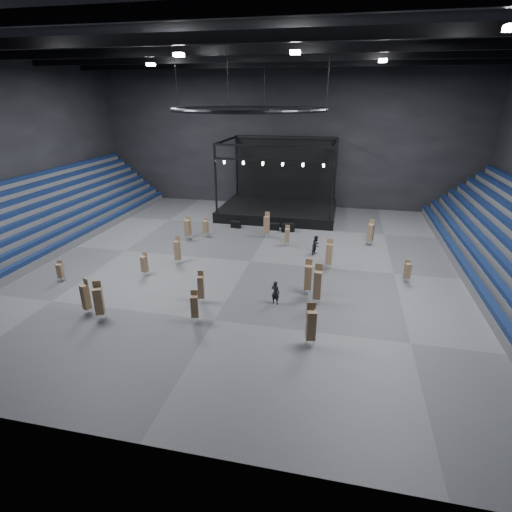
% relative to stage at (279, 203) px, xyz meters
% --- Properties ---
extents(floor, '(50.00, 50.00, 0.00)m').
position_rel_stage_xyz_m(floor, '(-0.00, -16.24, -1.45)').
color(floor, '#4D4E50').
rests_on(floor, ground).
extents(ceiling, '(50.00, 42.00, 0.20)m').
position_rel_stage_xyz_m(ceiling, '(-0.00, -16.24, 16.55)').
color(ceiling, black).
rests_on(ceiling, wall_back).
extents(wall_back, '(50.00, 0.20, 18.00)m').
position_rel_stage_xyz_m(wall_back, '(-0.00, 4.76, 7.55)').
color(wall_back, black).
rests_on(wall_back, ground).
extents(wall_front, '(50.00, 0.20, 18.00)m').
position_rel_stage_xyz_m(wall_front, '(-0.00, -37.24, 7.55)').
color(wall_front, black).
rests_on(wall_front, ground).
extents(bleachers_left, '(7.20, 40.00, 6.40)m').
position_rel_stage_xyz_m(bleachers_left, '(-22.94, -16.24, 0.28)').
color(bleachers_left, '#4E4E51').
rests_on(bleachers_left, floor).
extents(stage, '(14.00, 10.00, 9.20)m').
position_rel_stage_xyz_m(stage, '(0.00, 0.00, 0.00)').
color(stage, black).
rests_on(stage, floor).
extents(truss_ring, '(12.30, 12.30, 5.15)m').
position_rel_stage_xyz_m(truss_ring, '(-0.00, -16.24, 11.55)').
color(truss_ring, black).
rests_on(truss_ring, ceiling).
extents(roof_girders, '(49.00, 30.35, 0.70)m').
position_rel_stage_xyz_m(roof_girders, '(-0.00, -16.24, 15.75)').
color(roof_girders, black).
rests_on(roof_girders, ceiling).
extents(floodlights, '(28.60, 16.60, 0.25)m').
position_rel_stage_xyz_m(floodlights, '(-0.00, -20.24, 15.15)').
color(floodlights, white).
rests_on(floodlights, roof_girders).
extents(flight_case_left, '(1.19, 0.74, 0.74)m').
position_rel_stage_xyz_m(flight_case_left, '(-3.89, -6.82, -1.08)').
color(flight_case_left, black).
rests_on(flight_case_left, floor).
extents(flight_case_mid, '(1.20, 0.69, 0.77)m').
position_rel_stage_xyz_m(flight_case_mid, '(0.51, -6.67, -1.07)').
color(flight_case_mid, black).
rests_on(flight_case_mid, floor).
extents(flight_case_right, '(1.52, 1.15, 0.91)m').
position_rel_stage_xyz_m(flight_case_right, '(2.11, -6.92, -1.00)').
color(flight_case_right, black).
rests_on(flight_case_right, floor).
extents(chair_stack_0, '(0.51, 0.51, 2.43)m').
position_rel_stage_xyz_m(chair_stack_0, '(-1.73, -24.46, -0.22)').
color(chair_stack_0, silver).
rests_on(chair_stack_0, floor).
extents(chair_stack_1, '(0.47, 0.47, 1.77)m').
position_rel_stage_xyz_m(chair_stack_1, '(-14.00, -23.58, -0.50)').
color(chair_stack_1, silver).
rests_on(chair_stack_1, floor).
extents(chair_stack_2, '(0.69, 0.69, 2.60)m').
position_rel_stage_xyz_m(chair_stack_2, '(10.76, -9.39, -0.09)').
color(chair_stack_2, silver).
rests_on(chair_stack_2, floor).
extents(chair_stack_3, '(0.54, 0.54, 1.90)m').
position_rel_stage_xyz_m(chair_stack_3, '(13.29, -17.69, -0.43)').
color(chair_stack_3, silver).
rests_on(chair_stack_3, floor).
extents(chair_stack_4, '(0.62, 0.62, 2.46)m').
position_rel_stage_xyz_m(chair_stack_4, '(-7.74, -11.69, -0.15)').
color(chair_stack_4, silver).
rests_on(chair_stack_4, floor).
extents(chair_stack_5, '(0.54, 0.54, 2.68)m').
position_rel_stage_xyz_m(chair_stack_5, '(6.99, -16.24, -0.07)').
color(chair_stack_5, silver).
rests_on(chair_stack_5, floor).
extents(chair_stack_6, '(0.49, 0.49, 2.54)m').
position_rel_stage_xyz_m(chair_stack_6, '(-6.23, -18.04, -0.16)').
color(chair_stack_6, silver).
rests_on(chair_stack_6, floor).
extents(chair_stack_7, '(0.55, 0.55, 3.05)m').
position_rel_stage_xyz_m(chair_stack_7, '(6.49, -22.91, 0.09)').
color(chair_stack_7, silver).
rests_on(chair_stack_7, floor).
extents(chair_stack_8, '(0.67, 0.67, 2.80)m').
position_rel_stage_xyz_m(chair_stack_8, '(6.50, -28.22, -0.01)').
color(chair_stack_8, silver).
rests_on(chair_stack_8, floor).
extents(chair_stack_9, '(0.59, 0.59, 2.58)m').
position_rel_stage_xyz_m(chair_stack_9, '(-8.84, -27.71, -0.14)').
color(chair_stack_9, silver).
rests_on(chair_stack_9, floor).
extents(chair_stack_10, '(0.73, 0.73, 2.76)m').
position_rel_stage_xyz_m(chair_stack_10, '(-7.51, -28.22, -0.02)').
color(chair_stack_10, silver).
rests_on(chair_stack_10, floor).
extents(chair_stack_11, '(0.53, 0.53, 2.07)m').
position_rel_stage_xyz_m(chair_stack_11, '(-6.20, -10.46, -0.34)').
color(chair_stack_11, silver).
rests_on(chair_stack_11, floor).
extents(chair_stack_12, '(0.54, 0.54, 2.79)m').
position_rel_stage_xyz_m(chair_stack_12, '(5.69, -21.54, -0.02)').
color(chair_stack_12, silver).
rests_on(chair_stack_12, floor).
extents(chair_stack_13, '(0.54, 0.54, 2.05)m').
position_rel_stage_xyz_m(chair_stack_13, '(-7.89, -21.10, -0.37)').
color(chair_stack_13, silver).
rests_on(chair_stack_13, floor).
extents(chair_stack_14, '(0.59, 0.59, 2.70)m').
position_rel_stage_xyz_m(chair_stack_14, '(0.14, -9.22, -0.06)').
color(chair_stack_14, silver).
rests_on(chair_stack_14, floor).
extents(chair_stack_15, '(0.48, 0.48, 2.11)m').
position_rel_stage_xyz_m(chair_stack_15, '(2.67, -11.43, -0.34)').
color(chair_stack_15, silver).
rests_on(chair_stack_15, floor).
extents(chair_stack_16, '(0.58, 0.58, 2.25)m').
position_rel_stage_xyz_m(chair_stack_16, '(-1.21, -27.14, -0.27)').
color(chair_stack_16, silver).
rests_on(chair_stack_16, floor).
extents(man_center, '(0.76, 0.62, 1.79)m').
position_rel_stage_xyz_m(man_center, '(3.57, -23.55, -0.56)').
color(man_center, black).
rests_on(man_center, floor).
extents(crew_member, '(0.99, 1.10, 1.84)m').
position_rel_stage_xyz_m(crew_member, '(5.67, -13.16, -0.53)').
color(crew_member, black).
rests_on(crew_member, floor).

